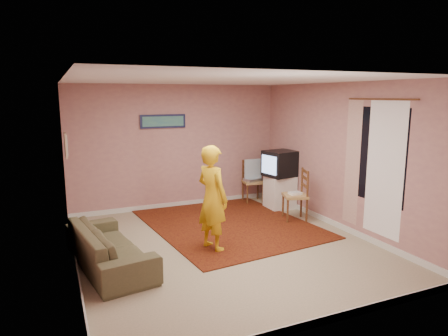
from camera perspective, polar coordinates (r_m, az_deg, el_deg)
name	(u,v)px	position (r m, az deg, el deg)	size (l,w,h in m)	color
ground	(224,245)	(6.54, 0.05, -10.97)	(5.00, 5.00, 0.00)	tan
wall_back	(177,147)	(8.51, -6.70, 3.01)	(4.50, 0.02, 2.60)	tan
wall_front	(326,206)	(4.07, 14.33, -5.32)	(4.50, 0.02, 2.60)	tan
wall_left	(70,178)	(5.69, -21.20, -1.28)	(0.02, 5.00, 2.60)	tan
wall_right	(341,157)	(7.37, 16.31, 1.53)	(0.02, 5.00, 2.60)	tan
ceiling	(224,80)	(6.09, 0.06, 12.45)	(4.50, 5.00, 0.02)	white
baseboard_back	(179,204)	(8.75, -6.51, -5.14)	(4.50, 0.02, 0.10)	silver
baseboard_front	(320,322)	(4.57, 13.50, -20.55)	(4.50, 0.02, 0.10)	silver
baseboard_left	(77,266)	(6.05, -20.32, -12.94)	(0.02, 5.00, 0.10)	silver
baseboard_right	(337,224)	(7.65, 15.78, -7.77)	(0.02, 5.00, 0.10)	silver
window	(379,156)	(6.69, 21.26, 1.67)	(0.01, 1.10, 1.50)	black
curtain_sheer	(385,170)	(6.60, 21.97, -0.24)	(0.01, 0.75, 2.10)	white
curtain_floral	(352,163)	(7.09, 17.87, 0.70)	(0.01, 0.35, 2.10)	beige
curtain_rod	(381,99)	(6.59, 21.48, 9.15)	(0.02, 0.02, 1.40)	#5B2F1B
picture_back	(163,121)	(8.34, -8.70, 6.62)	(0.95, 0.04, 0.28)	#15183B
picture_left	(66,145)	(7.23, -21.65, 3.06)	(0.04, 0.38, 0.42)	tan
area_rug	(228,223)	(7.57, 0.51, -7.89)	(2.68, 3.35, 0.02)	black
tv_cabinet	(280,192)	(8.59, 7.98, -3.42)	(0.55, 0.50, 0.70)	white
crt_tv	(280,163)	(8.46, 8.05, 0.64)	(0.71, 0.66, 0.54)	black
chair_a	(253,177)	(8.98, 4.16, -1.26)	(0.48, 0.47, 0.51)	#A2774F
dvd_player	(253,179)	(8.99, 4.15, -1.65)	(0.37, 0.26, 0.06)	#A6A6AB
blue_throw	(253,169)	(8.94, 4.17, -0.10)	(0.41, 0.05, 0.43)	#82B4D5
chair_b	(295,189)	(7.74, 10.14, -3.02)	(0.55, 0.56, 0.54)	#A2774F
game_console	(295,193)	(7.76, 10.12, -3.57)	(0.23, 0.16, 0.05)	white
sofa	(109,246)	(5.93, -16.12, -10.68)	(1.98, 0.77, 0.58)	#4D472F
person	(212,198)	(6.15, -1.68, -4.31)	(0.60, 0.39, 1.64)	gold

